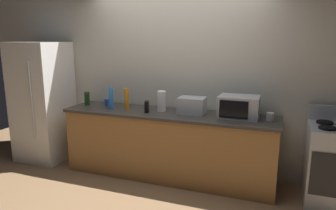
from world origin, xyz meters
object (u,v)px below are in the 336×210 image
(refrigerator, at_px, (43,102))
(paper_towel_roll, at_px, (162,101))
(cordless_phone, at_px, (147,107))
(bottle_wine, at_px, (87,99))
(bottle_spray_cleaner, at_px, (111,98))
(mug_blue, at_px, (107,102))
(mug_white, at_px, (270,117))
(toaster_oven, at_px, (192,105))
(bottle_dish_soap, at_px, (127,99))
(microwave, at_px, (239,107))
(stove_range, at_px, (335,165))

(refrigerator, bearing_deg, paper_towel_roll, 1.48)
(cordless_phone, distance_m, bottle_wine, 1.00)
(bottle_spray_cleaner, bearing_deg, mug_blue, 134.74)
(cordless_phone, xyz_separation_m, mug_white, (1.54, 0.10, -0.03))
(mug_blue, xyz_separation_m, mug_white, (2.26, -0.10, 0.00))
(toaster_oven, distance_m, mug_blue, 1.29)
(toaster_oven, relative_size, cordless_phone, 2.27)
(toaster_oven, bearing_deg, bottle_dish_soap, -174.41)
(refrigerator, bearing_deg, toaster_oven, 1.46)
(microwave, distance_m, paper_towel_roll, 1.01)
(stove_range, distance_m, bottle_dish_soap, 2.65)
(refrigerator, relative_size, mug_white, 18.33)
(paper_towel_roll, xyz_separation_m, bottle_wine, (-1.15, -0.03, -0.04))
(refrigerator, relative_size, toaster_oven, 5.29)
(bottle_dish_soap, xyz_separation_m, bottle_wine, (-0.67, 0.05, -0.05))
(microwave, height_order, paper_towel_roll, same)
(paper_towel_roll, bearing_deg, mug_white, -1.35)
(refrigerator, relative_size, mug_blue, 19.50)
(toaster_oven, distance_m, cordless_phone, 0.59)
(bottle_spray_cleaner, relative_size, mug_blue, 3.23)
(paper_towel_roll, height_order, mug_blue, paper_towel_roll)
(microwave, relative_size, mug_white, 4.89)
(stove_range, xyz_separation_m, bottle_dish_soap, (-2.59, -0.03, 0.58))
(toaster_oven, bearing_deg, stove_range, -2.04)
(bottle_dish_soap, bearing_deg, bottle_spray_cleaner, -171.38)
(microwave, height_order, toaster_oven, microwave)
(bottle_wine, bearing_deg, bottle_dish_soap, -3.95)
(refrigerator, xyz_separation_m, paper_towel_roll, (1.94, 0.05, 0.13))
(refrigerator, distance_m, mug_white, 3.33)
(bottle_wine, xyz_separation_m, mug_white, (2.53, -0.00, -0.05))
(paper_towel_roll, xyz_separation_m, cordless_phone, (-0.16, -0.14, -0.06))
(bottle_dish_soap, height_order, mug_white, bottle_dish_soap)
(bottle_wine, bearing_deg, cordless_phone, -6.04)
(refrigerator, relative_size, bottle_spray_cleaner, 6.03)
(toaster_oven, distance_m, bottle_dish_soap, 0.90)
(cordless_phone, relative_size, mug_white, 1.53)
(bottle_spray_cleaner, height_order, bottle_dish_soap, bottle_spray_cleaner)
(refrigerator, distance_m, bottle_wine, 0.80)
(cordless_phone, xyz_separation_m, bottle_dish_soap, (-0.32, 0.06, 0.07))
(bottle_dish_soap, bearing_deg, paper_towel_roll, 9.17)
(microwave, height_order, bottle_spray_cleaner, bottle_spray_cleaner)
(refrigerator, distance_m, stove_range, 4.07)
(stove_range, distance_m, bottle_spray_cleaner, 2.87)
(toaster_oven, height_order, mug_blue, toaster_oven)
(bottle_spray_cleaner, distance_m, mug_blue, 0.27)
(stove_range, distance_m, mug_blue, 3.02)
(stove_range, bearing_deg, bottle_spray_cleaner, -178.76)
(mug_blue, bearing_deg, bottle_wine, -160.87)
(microwave, xyz_separation_m, bottle_wine, (-2.16, -0.03, -0.04))
(toaster_oven, height_order, bottle_dish_soap, bottle_dish_soap)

